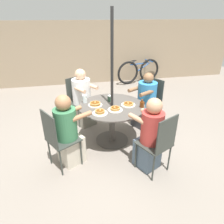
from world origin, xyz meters
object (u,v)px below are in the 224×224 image
Objects in this scene: diner_north at (145,103)px; syrup_bottle at (142,104)px; patio_table at (112,114)px; pancake_plate_a at (95,104)px; patio_chair_east at (78,97)px; drinking_glass_a at (85,99)px; patio_chair_south at (58,137)px; bicycle at (139,71)px; patio_chair_north at (151,99)px; pancake_plate_c at (115,109)px; coffee_cup at (110,98)px; diner_east at (83,100)px; pancake_plate_b at (128,104)px; patio_chair_west at (159,142)px; diner_west at (150,137)px; pancake_plate_d at (100,112)px; diner_south at (68,133)px.

diner_north is 0.70m from syrup_bottle.
patio_table is 4.71× the size of pancake_plate_a.
patio_chair_east reaches higher than syrup_bottle.
drinking_glass_a is at bearing 152.57° from patio_table.
patio_chair_south is 6.71× the size of syrup_bottle.
bicycle is (1.59, 3.20, -0.16)m from patio_table.
diner_north reaches higher than patio_chair_east.
diner_north is (-0.16, -0.08, -0.03)m from patio_chair_north.
coffee_cup reaches higher than pancake_plate_c.
patio_table is 0.27m from pancake_plate_c.
pancake_plate_a is at bearing -46.53° from drinking_glass_a.
coffee_cup is (0.46, -0.56, 0.23)m from diner_east.
patio_chair_west is at bearing -78.22° from pancake_plate_b.
patio_chair_south reaches higher than patio_table.
patio_chair_west is at bearing -118.04° from bicycle.
pancake_plate_b is 0.16× the size of bicycle.
patio_chair_south is 1.43m from patio_chair_west.
diner_west is 4.69× the size of pancake_plate_d.
patio_chair_west is 1.51m from drinking_glass_a.
patio_chair_south is at bearing 142.98° from diner_west.
pancake_plate_b is 1.00× the size of pancake_plate_d.
syrup_bottle reaches higher than drinking_glass_a.
patio_chair_east is at bearing 92.36° from patio_chair_west.
diner_west is at bearing -119.61° from bicycle.
coffee_cup is (-0.77, -0.22, 0.26)m from diner_north.
diner_south reaches higher than pancake_plate_c.
drinking_glass_a is (0.01, -0.53, 0.25)m from diner_east.
patio_chair_north is 0.85× the size of diner_north.
patio_chair_west reaches higher than bicycle.
diner_south is 10.74× the size of coffee_cup.
diner_west is 8.03× the size of syrup_bottle.
patio_chair_south is 0.74m from pancake_plate_d.
patio_chair_south reaches higher than pancake_plate_b.
coffee_cup reaches higher than pancake_plate_d.
coffee_cup is at bearing 98.30° from diner_east.
patio_chair_south is (-0.37, -1.45, 0.00)m from patio_chair_east.
patio_chair_east reaches higher than pancake_plate_a.
coffee_cup is (0.29, 0.14, 0.03)m from pancake_plate_a.
diner_south reaches higher than coffee_cup.
drinking_glass_a is at bearing 117.84° from patio_chair_south.
patio_table is 0.33m from pancake_plate_b.
patio_chair_north is 1.42m from drinking_glass_a.
diner_south is (0.15, 0.09, -0.01)m from patio_chair_south.
diner_east is 1.38m from patio_chair_south.
pancake_plate_c is at bearing -88.94° from coffee_cup.
patio_chair_south is at bearing -156.89° from pancake_plate_d.
pancake_plate_a is (-0.67, 0.86, 0.20)m from diner_west.
patio_chair_south reaches higher than pancake_plate_a.
pancake_plate_d is 0.73m from syrup_bottle.
patio_chair_east is 1.95m from diner_west.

